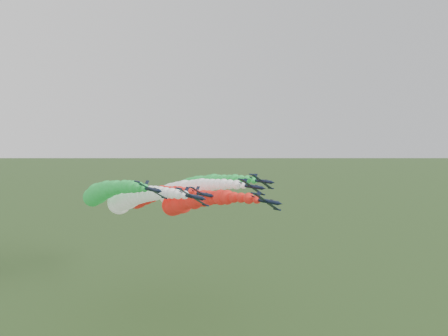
{
  "coord_description": "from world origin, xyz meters",
  "views": [
    {
      "loc": [
        -61.39,
        -76.61,
        60.1
      ],
      "look_at": [
        5.56,
        9.22,
        51.06
      ],
      "focal_mm": 35.0,
      "sensor_mm": 36.0,
      "label": 1
    }
  ],
  "objects": [
    {
      "name": "jet_trail",
      "position": [
        10.26,
        59.02,
        37.58
      ],
      "size": [
        12.61,
        59.62,
        14.16
      ],
      "rotation": [
        0.0,
        0.55,
        0.0
      ],
      "color": "black",
      "rests_on": "ground"
    },
    {
      "name": "jet_inner_right",
      "position": [
        17.22,
        47.52,
        40.18
      ],
      "size": [
        13.0,
        60.01,
        14.56
      ],
      "rotation": [
        0.0,
        0.55,
        0.0
      ],
      "color": "black",
      "rests_on": "ground"
    },
    {
      "name": "jet_inner_left",
      "position": [
        -3.42,
        43.82,
        39.97
      ],
      "size": [
        13.17,
        60.18,
        14.73
      ],
      "rotation": [
        0.0,
        0.55,
        0.0
      ],
      "color": "black",
      "rests_on": "ground"
    },
    {
      "name": "jet_outer_right",
      "position": [
        26.03,
        51.91,
        40.83
      ],
      "size": [
        12.45,
        59.46,
        14.01
      ],
      "rotation": [
        0.0,
        0.55,
        0.0
      ],
      "color": "black",
      "rests_on": "ground"
    },
    {
      "name": "jet_lead",
      "position": [
        11.66,
        35.35,
        38.48
      ],
      "size": [
        12.77,
        59.78,
        14.33
      ],
      "rotation": [
        0.0,
        0.55,
        0.0
      ],
      "color": "black",
      "rests_on": "ground"
    },
    {
      "name": "jet_outer_left",
      "position": [
        -8.57,
        52.89,
        41.21
      ],
      "size": [
        12.49,
        59.5,
        14.05
      ],
      "rotation": [
        0.0,
        0.55,
        0.0
      ],
      "color": "black",
      "rests_on": "ground"
    }
  ]
}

